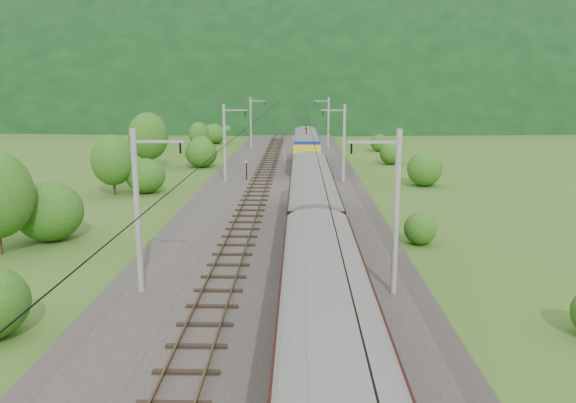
{
  "coord_description": "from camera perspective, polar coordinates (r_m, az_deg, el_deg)",
  "views": [
    {
      "loc": [
        1.57,
        -26.08,
        10.34
      ],
      "look_at": [
        0.83,
        10.77,
        2.6
      ],
      "focal_mm": 35.0,
      "sensor_mm": 36.0,
      "label": 1
    }
  ],
  "objects": [
    {
      "name": "ground",
      "position": [
        28.09,
        -2.17,
        -9.74
      ],
      "size": [
        600.0,
        600.0,
        0.0
      ],
      "primitive_type": "plane",
      "color": "#39591B",
      "rests_on": "ground"
    },
    {
      "name": "railbed",
      "position": [
        37.52,
        -1.3,
        -3.9
      ],
      "size": [
        14.0,
        220.0,
        0.3
      ],
      "primitive_type": "cube",
      "color": "#38332D",
      "rests_on": "ground"
    },
    {
      "name": "track_left",
      "position": [
        37.64,
        -4.96,
        -3.55
      ],
      "size": [
        2.4,
        220.0,
        0.27
      ],
      "color": "brown",
      "rests_on": "railbed"
    },
    {
      "name": "track_right",
      "position": [
        37.44,
        2.38,
        -3.59
      ],
      "size": [
        2.4,
        220.0,
        0.27
      ],
      "color": "brown",
      "rests_on": "railbed"
    },
    {
      "name": "catenary_left",
      "position": [
        58.87,
        -6.4,
        6.09
      ],
      "size": [
        2.54,
        192.28,
        8.0
      ],
      "color": "gray",
      "rests_on": "railbed"
    },
    {
      "name": "catenary_right",
      "position": [
        58.54,
        5.63,
        6.08
      ],
      "size": [
        2.54,
        192.28,
        8.0
      ],
      "color": "gray",
      "rests_on": "railbed"
    },
    {
      "name": "overhead_wires",
      "position": [
        36.25,
        -1.35,
        6.73
      ],
      "size": [
        4.83,
        198.0,
        0.03
      ],
      "color": "black",
      "rests_on": "ground"
    },
    {
      "name": "mountain_main",
      "position": [
        286.27,
        0.84,
        9.78
      ],
      "size": [
        504.0,
        360.0,
        244.0
      ],
      "primitive_type": "ellipsoid",
      "color": "black",
      "rests_on": "ground"
    },
    {
      "name": "mountain_ridge",
      "position": [
        348.15,
        -19.57,
        9.48
      ],
      "size": [
        336.0,
        280.0,
        132.0
      ],
      "primitive_type": "ellipsoid",
      "color": "black",
      "rests_on": "ground"
    },
    {
      "name": "train",
      "position": [
        16.14,
        4.1,
        -13.32
      ],
      "size": [
        2.93,
        117.89,
        5.09
      ],
      "color": "black",
      "rests_on": "ground"
    },
    {
      "name": "hazard_post_near",
      "position": [
        74.15,
        -0.35,
        4.74
      ],
      "size": [
        0.18,
        0.18,
        1.71
      ],
      "primitive_type": "cylinder",
      "color": "red",
      "rests_on": "railbed"
    },
    {
      "name": "hazard_post_far",
      "position": [
        94.63,
        0.56,
        6.24
      ],
      "size": [
        0.17,
        0.17,
        1.57
      ],
      "primitive_type": "cylinder",
      "color": "red",
      "rests_on": "railbed"
    },
    {
      "name": "signal",
      "position": [
        60.16,
        -4.24,
        3.36
      ],
      "size": [
        0.22,
        0.22,
        2.02
      ],
      "color": "black",
      "rests_on": "railbed"
    },
    {
      "name": "vegetation_left",
      "position": [
        49.44,
        -17.99,
        2.28
      ],
      "size": [
        11.19,
        140.25,
        6.96
      ],
      "color": "#264C14",
      "rests_on": "ground"
    },
    {
      "name": "vegetation_right",
      "position": [
        36.89,
        19.63,
        -2.83
      ],
      "size": [
        7.81,
        106.5,
        3.21
      ],
      "color": "#264C14",
      "rests_on": "ground"
    }
  ]
}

